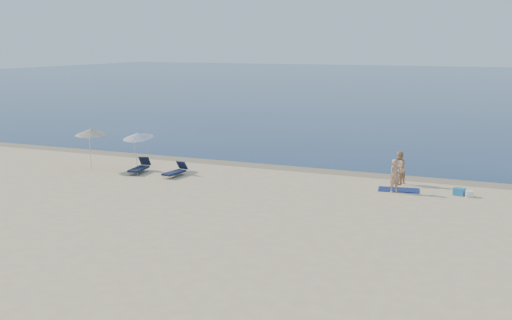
# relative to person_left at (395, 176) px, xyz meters

# --- Properties ---
(ground) EXTENTS (160.00, 160.00, 0.00)m
(ground) POSITION_rel_person_left_xyz_m (-3.87, -15.85, -0.80)
(ground) COLOR beige
(ground) RESTS_ON ground
(sea) EXTENTS (240.00, 160.00, 0.01)m
(sea) POSITION_rel_person_left_xyz_m (-3.87, 84.15, -0.80)
(sea) COLOR #0B1F47
(sea) RESTS_ON ground
(wet_sand_strip) EXTENTS (240.00, 1.60, 0.00)m
(wet_sand_strip) POSITION_rel_person_left_xyz_m (-3.87, 3.55, -0.80)
(wet_sand_strip) COLOR #847254
(wet_sand_strip) RESTS_ON ground
(person_left) EXTENTS (0.67, 0.69, 1.60)m
(person_left) POSITION_rel_person_left_xyz_m (0.00, 0.00, 0.00)
(person_left) COLOR tan
(person_left) RESTS_ON ground
(person_right) EXTENTS (0.83, 0.95, 1.67)m
(person_right) POSITION_rel_person_left_xyz_m (-0.18, 1.85, 0.04)
(person_right) COLOR tan
(person_right) RESTS_ON ground
(beach_towel) EXTENTS (2.09, 1.40, 0.03)m
(beach_towel) POSITION_rel_person_left_xyz_m (0.10, 0.54, -0.78)
(beach_towel) COLOR #0F1A4B
(beach_towel) RESTS_ON ground
(white_bag) EXTENTS (0.40, 0.37, 0.28)m
(white_bag) POSITION_rel_person_left_xyz_m (3.34, 0.47, -0.66)
(white_bag) COLOR white
(white_bag) RESTS_ON ground
(blue_cooler) EXTENTS (0.56, 0.45, 0.35)m
(blue_cooler) POSITION_rel_person_left_xyz_m (2.89, 0.60, -0.62)
(blue_cooler) COLOR #2171B5
(blue_cooler) RESTS_ON ground
(umbrella_near) EXTENTS (1.87, 1.90, 2.24)m
(umbrella_near) POSITION_rel_person_left_xyz_m (-14.34, -0.11, 1.12)
(umbrella_near) COLOR silver
(umbrella_near) RESTS_ON ground
(umbrella_far) EXTENTS (2.30, 2.31, 2.37)m
(umbrella_far) POSITION_rel_person_left_xyz_m (-16.82, -1.07, 1.30)
(umbrella_far) COLOR silver
(umbrella_far) RESTS_ON ground
(lounger_left) EXTENTS (0.86, 1.87, 0.80)m
(lounger_left) POSITION_rel_person_left_xyz_m (-13.74, -0.94, -0.51)
(lounger_left) COLOR #121A33
(lounger_left) RESTS_ON ground
(lounger_right) EXTENTS (0.71, 1.72, 0.74)m
(lounger_right) POSITION_rel_person_left_xyz_m (-11.46, -0.99, -0.53)
(lounger_right) COLOR #141A39
(lounger_right) RESTS_ON ground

